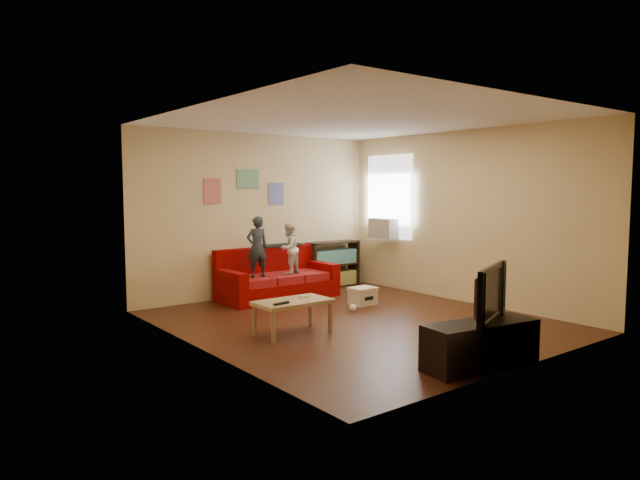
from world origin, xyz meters
TOP-DOWN VIEW (x-y plane):
  - room_shell at (0.00, 0.00)m, footprint 4.52×5.02m
  - sofa at (0.05, 2.06)m, footprint 1.93×0.89m
  - child_a at (-0.40, 1.89)m, footprint 0.37×0.27m
  - child_b at (0.20, 1.89)m, footprint 0.50×0.45m
  - coffee_table at (-1.05, -0.02)m, footprint 0.94×0.52m
  - remote at (-1.30, -0.14)m, footprint 0.22×0.09m
  - game_controller at (-0.85, 0.03)m, footprint 0.14×0.07m
  - bookshelf at (1.45, 2.30)m, footprint 1.04×0.31m
  - window at (2.22, 1.65)m, footprint 0.04×1.08m
  - ac_unit at (2.10, 1.65)m, footprint 0.28×0.55m
  - artwork_left at (-0.85, 2.48)m, footprint 0.30×0.01m
  - artwork_center at (-0.20, 2.48)m, footprint 0.42×0.01m
  - artwork_right at (0.35, 2.48)m, footprint 0.30×0.01m
  - file_box at (0.81, 0.77)m, footprint 0.40×0.30m
  - tv_stand at (-0.31, -2.25)m, footprint 1.29×0.60m
  - television at (-0.31, -2.25)m, footprint 0.98×0.51m
  - tissue at (0.38, 0.50)m, footprint 0.13×0.13m

SIDE VIEW (x-z plane):
  - tissue at x=0.38m, z-range 0.00..0.11m
  - file_box at x=0.81m, z-range 0.00..0.28m
  - tv_stand at x=-0.31m, z-range 0.00..0.47m
  - sofa at x=0.05m, z-range -0.14..0.71m
  - coffee_table at x=-1.05m, z-range 0.15..0.57m
  - bookshelf at x=1.45m, z-range -0.04..0.79m
  - remote at x=-1.30m, z-range 0.42..0.45m
  - game_controller at x=-0.85m, z-range 0.42..0.45m
  - television at x=-0.31m, z-range 0.47..1.05m
  - child_b at x=0.20m, z-range 0.41..1.24m
  - child_a at x=-0.40m, z-range 0.41..1.36m
  - ac_unit at x=2.10m, z-range 0.91..1.26m
  - room_shell at x=0.00m, z-range -0.01..2.71m
  - window at x=2.22m, z-range 0.90..2.38m
  - artwork_right at x=0.35m, z-range 1.51..1.89m
  - artwork_left at x=-0.85m, z-range 1.55..1.95m
  - artwork_center at x=-0.20m, z-range 1.79..2.11m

